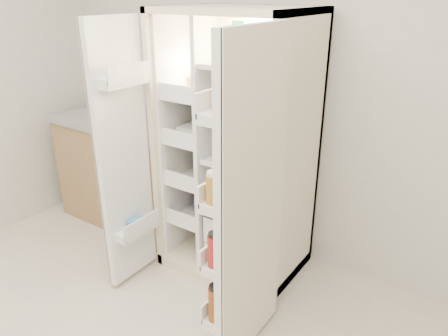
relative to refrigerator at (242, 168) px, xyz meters
The scene contains 5 objects.
wall_back 0.70m from the refrigerator, 75.63° to the left, with size 4.00×0.02×2.70m, color silver.
refrigerator is the anchor object (origin of this frame).
freezer_door 0.81m from the refrigerator, 130.47° to the right, with size 0.15×0.40×1.72m.
fridge_door 0.85m from the refrigerator, 56.22° to the right, with size 0.17×0.58×1.72m.
kitchen_counter 1.15m from the refrigerator, behind, with size 1.25×0.67×0.91m.
Camera 1 is at (1.34, -0.66, 1.89)m, focal length 34.00 mm.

